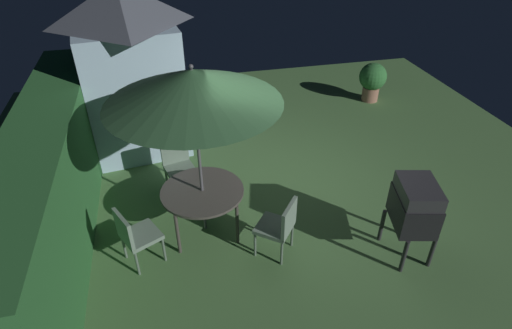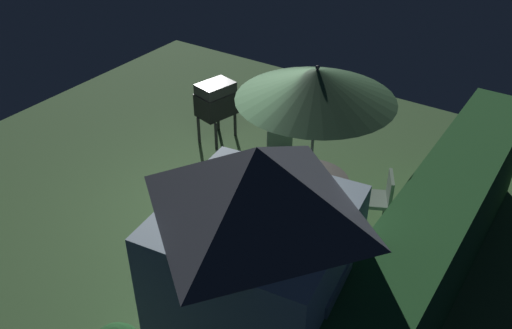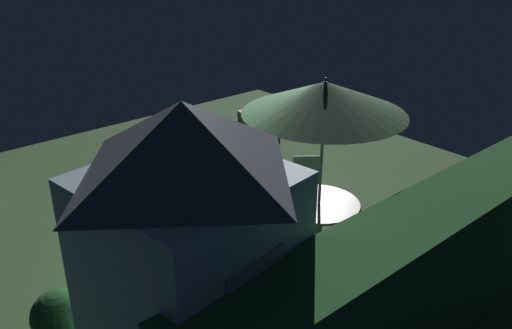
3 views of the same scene
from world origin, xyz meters
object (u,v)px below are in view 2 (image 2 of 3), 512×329
(patio_umbrella, at_px, (316,85))
(garden_shed, at_px, (257,274))
(patio_table, at_px, (310,183))
(chair_toward_hedge, at_px, (282,151))
(bbq_grill, at_px, (216,100))
(chair_near_shed, at_px, (289,236))
(chair_far_side, at_px, (380,196))

(patio_umbrella, bearing_deg, garden_shed, 17.71)
(garden_shed, bearing_deg, patio_umbrella, -162.29)
(patio_table, distance_m, chair_toward_hedge, 1.23)
(garden_shed, distance_m, patio_umbrella, 3.08)
(bbq_grill, bearing_deg, patio_table, 66.65)
(garden_shed, distance_m, patio_table, 3.12)
(patio_table, xyz_separation_m, bbq_grill, (-1.16, -2.69, 0.18))
(chair_near_shed, relative_size, chair_toward_hedge, 1.00)
(garden_shed, height_order, bbq_grill, garden_shed)
(garden_shed, bearing_deg, patio_table, -162.29)
(garden_shed, distance_m, bbq_grill, 5.43)
(chair_toward_hedge, bearing_deg, patio_umbrella, 51.89)
(chair_near_shed, height_order, chair_far_side, same)
(chair_near_shed, bearing_deg, garden_shed, 19.79)
(garden_shed, relative_size, chair_near_shed, 3.43)
(garden_shed, relative_size, chair_toward_hedge, 3.43)
(garden_shed, xyz_separation_m, patio_table, (-2.85, -0.91, -0.90))
(patio_table, bearing_deg, chair_near_shed, 14.27)
(patio_table, xyz_separation_m, chair_far_side, (-0.48, 0.98, -0.15))
(patio_table, height_order, chair_far_side, chair_far_side)
(garden_shed, height_order, chair_toward_hedge, garden_shed)
(bbq_grill, xyz_separation_m, chair_toward_hedge, (0.41, 1.73, -0.33))
(chair_near_shed, height_order, chair_toward_hedge, same)
(patio_table, height_order, chair_toward_hedge, chair_toward_hedge)
(chair_far_side, bearing_deg, patio_umbrella, -63.80)
(patio_umbrella, relative_size, chair_toward_hedge, 2.90)
(patio_table, bearing_deg, patio_umbrella, 180.00)
(patio_umbrella, height_order, chair_near_shed, patio_umbrella)
(chair_far_side, height_order, chair_toward_hedge, same)
(chair_far_side, bearing_deg, chair_near_shed, -23.95)
(garden_shed, distance_m, chair_far_side, 3.49)
(patio_table, bearing_deg, bbq_grill, -113.35)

